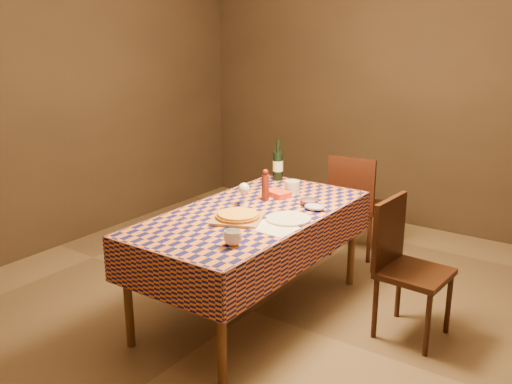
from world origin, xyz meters
TOP-DOWN VIEW (x-y plane):
  - room at (0.00, 0.00)m, footprint 5.00×5.10m
  - dining_table at (0.00, 0.00)m, footprint 0.94×1.84m
  - cutting_board at (0.03, -0.20)m, footprint 0.41×0.41m
  - pizza at (0.03, -0.20)m, footprint 0.38×0.38m
  - pepper_mill at (-0.08, 0.28)m, footprint 0.07×0.07m
  - bowl at (0.25, 0.36)m, footprint 0.17×0.17m
  - wine_glass at (-0.14, 0.09)m, footprint 0.08×0.08m
  - wine_bottle at (-0.31, 0.81)m, footprint 0.09×0.09m
  - deli_tub at (-0.01, 0.55)m, footprint 0.15×0.15m
  - takeout_container at (-0.04, 0.40)m, footprint 0.20×0.16m
  - white_plate at (0.30, -0.01)m, footprint 0.39×0.39m
  - tumbler at (0.27, -0.57)m, footprint 0.13×0.13m
  - flour_patch at (0.31, -0.20)m, footprint 0.30×0.23m
  - flour_bag at (0.34, 0.28)m, footprint 0.16×0.12m
  - chair_far at (0.13, 1.40)m, footprint 0.46×0.47m
  - chair_right at (0.98, 0.35)m, footprint 0.45×0.44m

SIDE VIEW (x-z plane):
  - chair_far at x=0.13m, z-range 0.06..0.99m
  - chair_right at x=0.98m, z-range 0.06..0.99m
  - dining_table at x=0.00m, z-range 0.31..1.08m
  - flour_patch at x=0.31m, z-range 0.77..0.77m
  - white_plate at x=0.30m, z-range 0.77..0.79m
  - cutting_board at x=0.03m, z-range 0.77..0.79m
  - bowl at x=0.25m, z-range 0.77..0.81m
  - flour_bag at x=0.34m, z-range 0.77..0.81m
  - takeout_container at x=-0.04m, z-range 0.77..0.81m
  - pizza at x=0.03m, z-range 0.79..0.82m
  - tumbler at x=0.27m, z-range 0.77..0.86m
  - deli_tub at x=-0.01m, z-range 0.77..0.87m
  - pepper_mill at x=-0.08m, z-range 0.76..1.00m
  - wine_glass at x=-0.14m, z-range 0.80..0.97m
  - wine_bottle at x=-0.31m, z-range 0.73..1.07m
  - room at x=0.00m, z-range 0.00..2.70m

